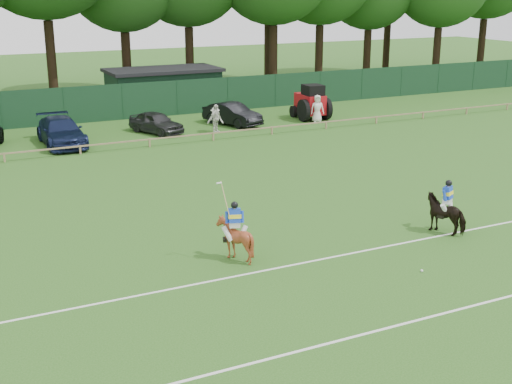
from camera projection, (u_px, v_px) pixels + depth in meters
ground at (281, 255)px, 23.81m from camera, size 160.00×160.00×0.00m
horse_dark at (446, 214)px, 25.85m from camera, size 1.47×1.86×1.43m
horse_chestnut at (235, 239)px, 23.23m from camera, size 1.55×1.64×1.46m
sedan_navy at (61, 132)px, 39.97m from camera, size 2.25×5.49×1.59m
hatch_grey at (156, 122)px, 43.24m from camera, size 3.03×4.32×1.37m
estate_black at (232, 114)px, 45.80m from camera, size 2.95×4.70×1.46m
spectator_left at (215, 119)px, 43.69m from camera, size 1.15×0.90×1.57m
spectator_mid at (216, 119)px, 43.25m from camera, size 1.14×0.95×1.82m
spectator_right at (317, 109)px, 46.55m from camera, size 1.04×0.82×1.88m
rider_dark at (448, 197)px, 25.65m from camera, size 0.89×0.60×1.41m
rider_chestnut at (235, 220)px, 23.02m from camera, size 0.92×0.74×2.05m
polo_ball at (422, 271)px, 22.35m from camera, size 0.09×0.09×0.09m
pitch_lines at (336, 293)px, 20.80m from camera, size 60.00×5.10×0.01m
pitch_rail at (133, 141)px, 39.14m from camera, size 62.10×0.10×0.50m
perimeter_fence at (94, 104)px, 46.63m from camera, size 92.08×0.08×2.50m
utility_shed at (164, 88)px, 51.66m from camera, size 8.40×4.40×3.04m
tree_row at (96, 103)px, 54.71m from camera, size 96.00×12.00×21.00m
tractor at (311, 103)px, 47.65m from camera, size 2.10×2.99×2.44m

